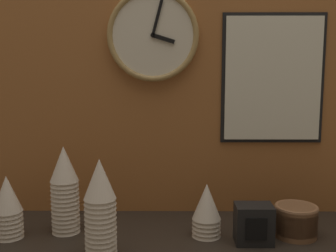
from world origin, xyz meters
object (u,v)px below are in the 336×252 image
object	(u,v)px
cup_stack_far_left	(8,207)
wall_clock	(153,35)
cup_stack_center_right	(207,210)
bowl_stack_right	(296,220)
menu_board	(273,79)
cup_stack_center_left	(100,208)
cup_stack_left	(65,190)
napkin_dispenser	(254,224)

from	to	relation	value
cup_stack_far_left	wall_clock	world-z (taller)	wall_clock
cup_stack_center_right	wall_clock	size ratio (longest dim) A/B	0.53
bowl_stack_right	menu_board	size ratio (longest dim) A/B	0.30
cup_stack_center_left	wall_clock	world-z (taller)	wall_clock
menu_board	cup_stack_left	bearing A→B (deg)	-164.83
cup_stack_left	cup_stack_far_left	size ratio (longest dim) A/B	1.42
cup_stack_left	wall_clock	world-z (taller)	wall_clock
cup_stack_left	cup_stack_center_right	xyz separation A→B (cm)	(44.42, -2.96, -5.53)
cup_stack_left	cup_stack_center_right	bearing A→B (deg)	-3.81
cup_stack_left	bowl_stack_right	world-z (taller)	cup_stack_left
cup_stack_left	cup_stack_center_left	bearing A→B (deg)	-50.75
bowl_stack_right	menu_board	bearing A→B (deg)	99.39
cup_stack_far_left	cup_stack_center_left	world-z (taller)	cup_stack_center_left
bowl_stack_right	cup_stack_far_left	bearing A→B (deg)	-179.01
menu_board	napkin_dispenser	size ratio (longest dim) A/B	3.82
cup_stack_center_left	napkin_dispenser	bearing A→B (deg)	12.10
cup_stack_far_left	napkin_dispenser	world-z (taller)	cup_stack_far_left
cup_stack_center_right	wall_clock	xyz separation A→B (cm)	(-17.17, 20.66, 54.23)
cup_stack_center_left	bowl_stack_right	distance (cm)	60.42
cup_stack_center_right	cup_stack_left	bearing A→B (deg)	176.19
bowl_stack_right	wall_clock	xyz separation A→B (cm)	(-44.86, 20.54, 57.44)
cup_stack_far_left	cup_stack_center_right	distance (cm)	61.04
cup_stack_far_left	cup_stack_center_right	size ratio (longest dim) A/B	1.16
cup_stack_center_left	menu_board	bearing A→B (deg)	33.32
wall_clock	cup_stack_center_right	bearing A→B (deg)	-50.27
cup_stack_far_left	napkin_dispenser	bearing A→B (deg)	-2.62
cup_stack_center_right	bowl_stack_right	world-z (taller)	cup_stack_center_right
cup_stack_left	wall_clock	size ratio (longest dim) A/B	0.89
cup_stack_far_left	wall_clock	xyz separation A→B (cm)	(43.83, 22.07, 52.85)
bowl_stack_right	napkin_dispenser	distance (cm)	14.86
cup_stack_center_left	wall_clock	bearing A→B (deg)	69.34
cup_stack_far_left	menu_board	distance (cm)	96.11
cup_stack_left	cup_stack_far_left	xyz separation A→B (cm)	(-16.59, -4.37, -4.14)
cup_stack_far_left	menu_board	size ratio (longest dim) A/B	0.44
bowl_stack_right	napkin_dispenser	bearing A→B (deg)	-160.54
cup_stack_center_left	wall_clock	size ratio (longest dim) A/B	0.89
cup_stack_center_right	wall_clock	distance (cm)	60.52
cup_stack_center_left	bowl_stack_right	bearing A→B (deg)	13.92
cup_stack_left	cup_stack_center_left	world-z (taller)	same
cup_stack_center_right	napkin_dispenser	xyz separation A→B (cm)	(13.70, -4.83, -2.52)
cup_stack_center_left	wall_clock	distance (cm)	61.37
cup_stack_center_left	napkin_dispenser	world-z (taller)	cup_stack_center_left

